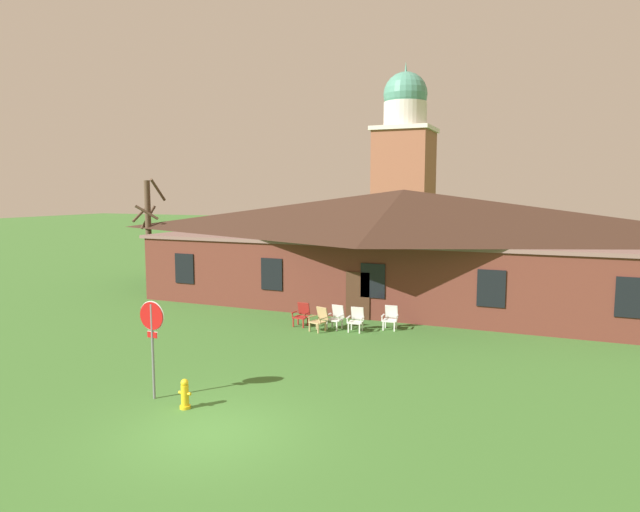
% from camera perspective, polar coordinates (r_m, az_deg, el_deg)
% --- Properties ---
extents(ground_plane, '(200.00, 200.00, 0.00)m').
position_cam_1_polar(ground_plane, '(13.99, -11.10, -17.19)').
color(ground_plane, '#3D702D').
extents(brick_building, '(25.71, 10.40, 5.70)m').
position_cam_1_polar(brick_building, '(29.06, 8.42, 1.18)').
color(brick_building, brown).
rests_on(brick_building, ground).
extents(dome_tower, '(5.18, 5.18, 16.98)m').
position_cam_1_polar(dome_tower, '(51.46, 8.55, 8.82)').
color(dome_tower, '#93563D').
rests_on(dome_tower, ground).
extents(stop_sign, '(0.81, 0.07, 2.70)m').
position_cam_1_polar(stop_sign, '(15.84, -16.70, -7.19)').
color(stop_sign, slate).
rests_on(stop_sign, ground).
extents(lawn_chair_by_porch, '(0.65, 0.68, 0.96)m').
position_cam_1_polar(lawn_chair_by_porch, '(23.63, -1.85, -5.91)').
color(lawn_chair_by_porch, maroon).
rests_on(lawn_chair_by_porch, ground).
extents(lawn_chair_near_door, '(0.75, 0.80, 0.96)m').
position_cam_1_polar(lawn_chair_near_door, '(22.76, -0.06, -6.39)').
color(lawn_chair_near_door, tan).
rests_on(lawn_chair_near_door, ground).
extents(lawn_chair_left_end, '(0.70, 0.73, 0.96)m').
position_cam_1_polar(lawn_chair_left_end, '(23.16, 1.64, -6.16)').
color(lawn_chair_left_end, silver).
rests_on(lawn_chair_left_end, ground).
extents(lawn_chair_middle, '(0.67, 0.70, 0.96)m').
position_cam_1_polar(lawn_chair_middle, '(22.78, 3.71, -6.39)').
color(lawn_chair_middle, silver).
rests_on(lawn_chair_middle, ground).
extents(lawn_chair_right_end, '(0.68, 0.71, 0.96)m').
position_cam_1_polar(lawn_chair_right_end, '(23.24, 7.18, -6.17)').
color(lawn_chair_right_end, white).
rests_on(lawn_chair_right_end, ground).
extents(bare_tree_beside_building, '(1.79, 1.87, 6.38)m').
position_cam_1_polar(bare_tree_beside_building, '(35.76, -17.03, 2.77)').
color(bare_tree_beside_building, brown).
rests_on(bare_tree_beside_building, ground).
extents(fire_hydrant, '(0.36, 0.28, 0.79)m').
position_cam_1_polar(fire_hydrant, '(15.37, -13.58, -13.52)').
color(fire_hydrant, gold).
rests_on(fire_hydrant, ground).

